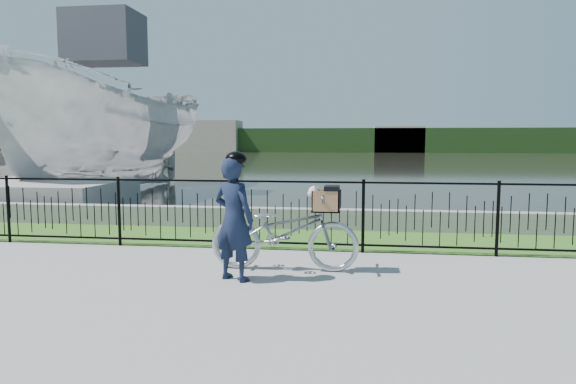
# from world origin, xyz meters

# --- Properties ---
(ground) EXTENTS (120.00, 120.00, 0.00)m
(ground) POSITION_xyz_m (0.00, 0.00, 0.00)
(ground) COLOR gray
(ground) RESTS_ON ground
(grass_strip) EXTENTS (60.00, 2.00, 0.01)m
(grass_strip) POSITION_xyz_m (0.00, 2.60, 0.00)
(grass_strip) COLOR #396620
(grass_strip) RESTS_ON ground
(water) EXTENTS (120.00, 120.00, 0.00)m
(water) POSITION_xyz_m (0.00, 33.00, 0.00)
(water) COLOR #26261D
(water) RESTS_ON ground
(quay_wall) EXTENTS (60.00, 0.30, 0.40)m
(quay_wall) POSITION_xyz_m (0.00, 3.60, 0.20)
(quay_wall) COLOR gray
(quay_wall) RESTS_ON ground
(fence) EXTENTS (14.00, 0.06, 1.15)m
(fence) POSITION_xyz_m (0.00, 1.60, 0.58)
(fence) COLOR black
(fence) RESTS_ON ground
(far_treeline) EXTENTS (120.00, 6.00, 3.00)m
(far_treeline) POSITION_xyz_m (0.00, 60.00, 1.50)
(far_treeline) COLOR #223F18
(far_treeline) RESTS_ON ground
(far_building_left) EXTENTS (8.00, 4.00, 4.00)m
(far_building_left) POSITION_xyz_m (-18.00, 58.00, 2.00)
(far_building_left) COLOR #A39883
(far_building_left) RESTS_ON ground
(far_building_right) EXTENTS (6.00, 3.00, 3.20)m
(far_building_right) POSITION_xyz_m (6.00, 58.50, 1.60)
(far_building_right) COLOR #A39883
(far_building_right) RESTS_ON ground
(bicycle_rig) EXTENTS (2.00, 0.70, 1.17)m
(bicycle_rig) POSITION_xyz_m (-0.06, 0.40, 0.54)
(bicycle_rig) COLOR #A5ABB0
(bicycle_rig) RESTS_ON ground
(cyclist) EXTENTS (0.67, 0.57, 1.62)m
(cyclist) POSITION_xyz_m (-0.62, -0.18, 0.80)
(cyclist) COLOR #121B32
(cyclist) RESTS_ON ground
(boat_near) EXTENTS (5.27, 10.59, 5.71)m
(boat_near) POSITION_xyz_m (-7.05, 9.28, 2.06)
(boat_near) COLOR silver
(boat_near) RESTS_ON water
(boat_far) EXTENTS (7.83, 10.56, 2.10)m
(boat_far) POSITION_xyz_m (-10.68, 9.87, 1.05)
(boat_far) COLOR silver
(boat_far) RESTS_ON water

